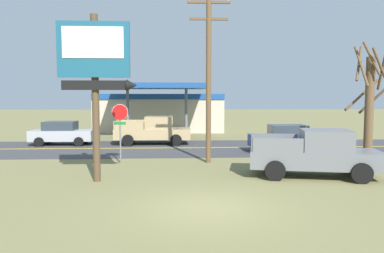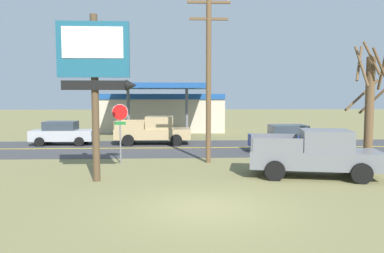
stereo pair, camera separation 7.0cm
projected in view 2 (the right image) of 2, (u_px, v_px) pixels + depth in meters
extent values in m
plane|color=olive|center=(205.00, 208.00, 10.99)|extent=(180.00, 180.00, 0.00)
cube|color=#3D3D3F|center=(188.00, 148.00, 23.94)|extent=(140.00, 8.00, 0.02)
cube|color=gold|center=(188.00, 148.00, 23.94)|extent=(126.00, 0.20, 0.01)
cylinder|color=brown|center=(95.00, 99.00, 14.25)|extent=(0.28, 0.28, 6.44)
cube|color=#19516B|center=(93.00, 49.00, 13.93)|extent=(2.72, 0.16, 2.09)
cube|color=white|center=(92.00, 42.00, 13.82)|extent=(2.28, 0.03, 1.17)
cube|color=black|center=(94.00, 85.00, 14.03)|extent=(2.45, 0.12, 0.36)
cone|color=black|center=(132.00, 85.00, 14.10)|extent=(0.40, 0.44, 0.44)
cylinder|color=slate|center=(120.00, 141.00, 18.40)|extent=(0.08, 0.08, 2.20)
cylinder|color=red|center=(120.00, 112.00, 18.26)|extent=(0.76, 0.03, 0.76)
cylinder|color=white|center=(120.00, 112.00, 18.28)|extent=(0.80, 0.01, 0.80)
cube|color=#19722D|center=(120.00, 123.00, 18.30)|extent=(0.56, 0.03, 0.14)
cylinder|color=brown|center=(209.00, 79.00, 18.30)|extent=(0.26, 0.26, 8.42)
cube|color=brown|center=(209.00, 2.00, 18.01)|extent=(2.12, 0.12, 0.12)
cube|color=brown|center=(209.00, 19.00, 18.07)|extent=(1.91, 0.12, 0.12)
cylinder|color=gray|center=(228.00, 0.00, 18.04)|extent=(0.10, 0.10, 0.14)
cylinder|color=brown|center=(369.00, 113.00, 17.20)|extent=(0.40, 0.40, 5.15)
cylinder|color=brown|center=(383.00, 69.00, 16.96)|extent=(0.35, 1.12, 1.89)
cylinder|color=brown|center=(372.00, 101.00, 17.61)|extent=(1.00, 0.88, 1.26)
cylinder|color=brown|center=(362.00, 95.00, 17.92)|extent=(1.66, 0.15, 1.55)
cylinder|color=brown|center=(359.00, 63.00, 17.29)|extent=(0.74, 0.97, 1.72)
cylinder|color=brown|center=(362.00, 66.00, 16.93)|extent=(0.30, 1.10, 1.93)
cylinder|color=brown|center=(372.00, 58.00, 16.68)|extent=(0.79, 0.45, 1.55)
cylinder|color=brown|center=(380.00, 65.00, 16.59)|extent=(1.03, 0.50, 1.52)
cube|color=beige|center=(160.00, 112.00, 36.38)|extent=(12.00, 6.00, 3.60)
cube|color=#19478C|center=(159.00, 97.00, 33.22)|extent=(12.00, 0.12, 0.50)
cube|color=#19478C|center=(157.00, 86.00, 30.21)|extent=(8.00, 5.00, 0.40)
cylinder|color=slate|center=(128.00, 112.00, 30.26)|extent=(0.24, 0.24, 4.20)
cylinder|color=slate|center=(187.00, 112.00, 30.49)|extent=(0.24, 0.24, 4.20)
cube|color=slate|center=(314.00, 159.00, 15.23)|extent=(5.50, 3.01, 0.72)
cube|color=slate|center=(325.00, 140.00, 15.10)|extent=(2.24, 2.16, 0.84)
cube|color=#28333D|center=(348.00, 140.00, 14.95)|extent=(0.45, 1.64, 0.71)
cube|color=slate|center=(275.00, 140.00, 16.33)|extent=(1.93, 0.53, 0.56)
cube|color=slate|center=(278.00, 145.00, 14.52)|extent=(1.93, 0.53, 0.56)
cube|color=slate|center=(252.00, 142.00, 15.59)|extent=(0.51, 1.86, 0.56)
cylinder|color=black|center=(348.00, 164.00, 15.96)|extent=(0.84, 0.44, 0.80)
cylinder|color=black|center=(361.00, 173.00, 14.03)|extent=(0.84, 0.44, 0.80)
cylinder|color=black|center=(272.00, 162.00, 16.48)|extent=(0.84, 0.44, 0.80)
cylinder|color=black|center=(275.00, 171.00, 14.56)|extent=(0.84, 0.44, 0.80)
cube|color=tan|center=(153.00, 134.00, 25.76)|extent=(5.20, 1.96, 0.72)
cube|color=tan|center=(159.00, 122.00, 25.72)|extent=(1.90, 1.80, 0.84)
cube|color=#28333D|center=(172.00, 122.00, 25.76)|extent=(0.10, 1.66, 0.71)
cube|color=tan|center=(132.00, 124.00, 26.55)|extent=(1.95, 0.12, 0.56)
cube|color=tan|center=(129.00, 126.00, 24.72)|extent=(1.95, 0.12, 0.56)
cube|color=tan|center=(117.00, 125.00, 25.59)|extent=(0.12, 1.88, 0.56)
cylinder|color=black|center=(176.00, 137.00, 26.84)|extent=(0.80, 0.28, 0.80)
cylinder|color=black|center=(176.00, 140.00, 24.89)|extent=(0.80, 0.28, 0.80)
cylinder|color=black|center=(132.00, 137.00, 26.68)|extent=(0.80, 0.28, 0.80)
cylinder|color=black|center=(128.00, 140.00, 24.73)|extent=(0.80, 0.28, 0.80)
cube|color=#233893|center=(285.00, 141.00, 22.17)|extent=(4.20, 1.76, 0.72)
cube|color=#2D3842|center=(288.00, 130.00, 22.13)|extent=(2.10, 1.56, 0.60)
cylinder|color=black|center=(267.00, 149.00, 21.26)|extent=(0.64, 0.24, 0.64)
cylinder|color=black|center=(260.00, 145.00, 23.01)|extent=(0.64, 0.24, 0.64)
cylinder|color=black|center=(312.00, 149.00, 21.39)|extent=(0.64, 0.24, 0.64)
cylinder|color=black|center=(301.00, 145.00, 23.14)|extent=(0.64, 0.24, 0.64)
cube|color=#A8AAAF|center=(63.00, 135.00, 25.47)|extent=(4.20, 1.76, 0.72)
cube|color=#2D3842|center=(61.00, 126.00, 25.41)|extent=(2.10, 1.56, 0.60)
cylinder|color=black|center=(86.00, 139.00, 26.43)|extent=(0.64, 0.24, 0.64)
cylinder|color=black|center=(79.00, 142.00, 24.68)|extent=(0.64, 0.24, 0.64)
cylinder|color=black|center=(49.00, 139.00, 26.31)|extent=(0.64, 0.24, 0.64)
cylinder|color=black|center=(40.00, 142.00, 24.56)|extent=(0.64, 0.24, 0.64)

